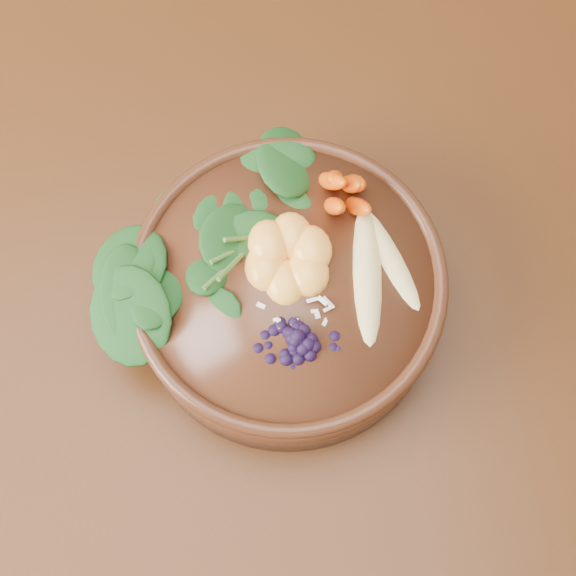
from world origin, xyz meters
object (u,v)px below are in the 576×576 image
at_px(kale_heap, 232,211).
at_px(banana_halves, 381,260).
at_px(mandarin_cluster, 288,252).
at_px(blueberry_pile, 298,334).
at_px(carrot_cluster, 338,176).
at_px(dining_table, 24,297).
at_px(stoneware_bowl, 288,292).

relative_size(kale_heap, banana_halves, 1.17).
height_order(mandarin_cluster, blueberry_pile, blueberry_pile).
height_order(banana_halves, blueberry_pile, blueberry_pile).
bearing_deg(kale_heap, banana_halves, -26.92).
relative_size(carrot_cluster, blueberry_pile, 0.60).
bearing_deg(carrot_cluster, kale_heap, -169.49).
relative_size(kale_heap, carrot_cluster, 2.38).
relative_size(dining_table, banana_halves, 11.54).
xyz_separation_m(kale_heap, mandarin_cluster, (0.04, -0.04, -0.01)).
bearing_deg(mandarin_cluster, carrot_cluster, 46.82).
relative_size(banana_halves, blueberry_pile, 1.22).
xyz_separation_m(stoneware_bowl, carrot_cluster, (0.05, 0.06, 0.07)).
bearing_deg(stoneware_bowl, blueberry_pile, -90.51).
bearing_deg(dining_table, stoneware_bowl, -17.63).
bearing_deg(kale_heap, dining_table, 173.09).
bearing_deg(kale_heap, stoneware_bowl, -56.50).
bearing_deg(carrot_cluster, dining_table, -179.61).
xyz_separation_m(carrot_cluster, blueberry_pile, (-0.05, -0.11, -0.02)).
xyz_separation_m(dining_table, carrot_cluster, (0.30, -0.02, 0.19)).
distance_m(stoneware_bowl, kale_heap, 0.08).
xyz_separation_m(dining_table, banana_halves, (0.32, -0.08, 0.17)).
relative_size(dining_table, blueberry_pile, 14.03).
bearing_deg(carrot_cluster, mandarin_cluster, -129.81).
bearing_deg(stoneware_bowl, mandarin_cluster, 80.29).
height_order(kale_heap, carrot_cluster, carrot_cluster).
relative_size(stoneware_bowl, carrot_cluster, 3.62).
relative_size(stoneware_bowl, banana_halves, 1.78).
bearing_deg(kale_heap, blueberry_pile, -71.57).
distance_m(stoneware_bowl, banana_halves, 0.08).
bearing_deg(blueberry_pile, dining_table, 152.34).
xyz_separation_m(banana_halves, mandarin_cluster, (-0.07, 0.02, 0.00)).
bearing_deg(carrot_cluster, banana_halves, -66.94).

